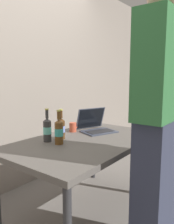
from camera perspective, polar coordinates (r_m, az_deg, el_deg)
ground_plane at (r=2.35m, az=-0.51°, el=-23.62°), size 8.00×8.00×0.00m
desk at (r=2.09m, az=-0.54°, el=-8.63°), size 1.44×0.88×0.70m
laptop at (r=2.39m, az=2.16°, el=-3.53°), size 0.42×0.41×0.24m
beer_bottle_dark at (r=2.09m, az=-6.50°, el=-3.93°), size 0.07×0.07×0.27m
beer_bottle_amber at (r=2.02m, az=-9.91°, el=-4.29°), size 0.07×0.07×0.29m
beer_bottle_brown at (r=1.93m, az=-7.04°, el=-4.78°), size 0.07×0.07×0.29m
person_figure at (r=1.58m, az=17.31°, el=-1.54°), size 0.44×0.29×1.91m
coffee_mug at (r=2.36m, az=-3.52°, el=-3.80°), size 0.11×0.07×0.10m
back_wall at (r=2.69m, az=-17.20°, el=9.17°), size 6.00×0.10×2.60m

